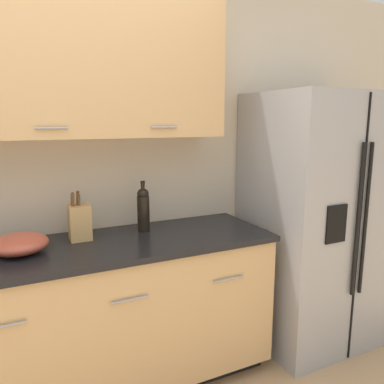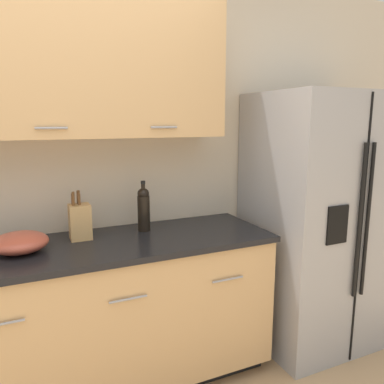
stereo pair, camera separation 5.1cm
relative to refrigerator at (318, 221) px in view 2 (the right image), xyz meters
The scene contains 6 objects.
wall_back 2.01m from the refrigerator, 169.43° to the left, with size 10.00×0.39×2.60m.
counter_unit 1.83m from the refrigerator, behind, with size 2.47×0.64×0.93m.
refrigerator is the anchor object (origin of this frame).
knife_block 1.66m from the refrigerator, behind, with size 0.12×0.12×0.29m.
wine_bottle 1.28m from the refrigerator, behind, with size 0.08×0.08×0.32m.
mixing_bowl 1.98m from the refrigerator, behind, with size 0.29×0.29×0.11m.
Camera 2 is at (0.00, -1.29, 1.62)m, focal length 35.00 mm.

